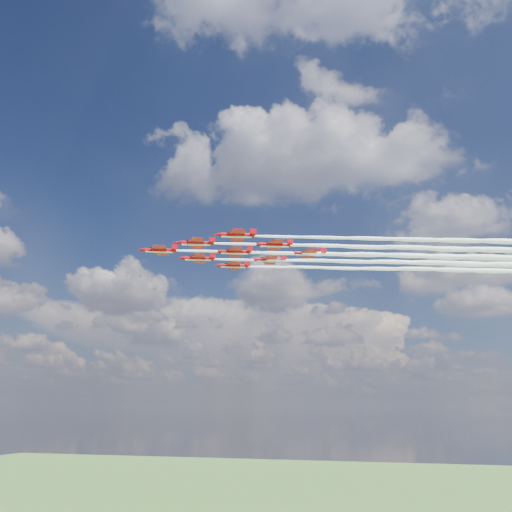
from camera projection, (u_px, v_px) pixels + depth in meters
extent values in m
cylinder|color=#B50A10|center=(159.00, 250.00, 133.86)|extent=(7.76, 3.54, 1.08)
cone|color=#B50A10|center=(141.00, 250.00, 133.53)|extent=(2.20, 1.65, 1.08)
cone|color=#B50A10|center=(177.00, 251.00, 134.17)|extent=(1.70, 1.40, 0.98)
ellipsoid|color=black|center=(152.00, 249.00, 133.85)|extent=(2.21, 1.50, 0.70)
cube|color=#B50A10|center=(161.00, 251.00, 133.88)|extent=(5.86, 9.53, 0.14)
cube|color=#B50A10|center=(174.00, 251.00, 134.12)|extent=(2.43, 3.78, 0.12)
cube|color=#B50A10|center=(175.00, 248.00, 134.39)|extent=(1.53, 0.63, 1.76)
cube|color=white|center=(159.00, 252.00, 133.71)|extent=(7.23, 3.20, 0.12)
cylinder|color=#B50A10|center=(196.00, 243.00, 127.93)|extent=(7.76, 3.54, 1.08)
cone|color=#B50A10|center=(177.00, 243.00, 127.60)|extent=(2.20, 1.65, 1.08)
cone|color=#B50A10|center=(214.00, 243.00, 128.24)|extent=(1.70, 1.40, 0.98)
ellipsoid|color=black|center=(188.00, 241.00, 127.93)|extent=(2.21, 1.50, 0.70)
cube|color=#B50A10|center=(198.00, 243.00, 127.95)|extent=(5.86, 9.53, 0.14)
cube|color=#B50A10|center=(211.00, 243.00, 128.20)|extent=(2.43, 3.78, 0.12)
cube|color=#B50A10|center=(212.00, 240.00, 128.47)|extent=(1.53, 0.63, 1.76)
cube|color=white|center=(196.00, 245.00, 127.79)|extent=(7.23, 3.20, 0.12)
cylinder|color=#B50A10|center=(198.00, 258.00, 141.15)|extent=(7.76, 3.54, 1.08)
cone|color=#B50A10|center=(181.00, 258.00, 140.82)|extent=(2.20, 1.65, 1.08)
cone|color=#B50A10|center=(214.00, 259.00, 141.46)|extent=(1.70, 1.40, 0.98)
ellipsoid|color=black|center=(191.00, 257.00, 141.15)|extent=(2.21, 1.50, 0.70)
cube|color=#B50A10|center=(200.00, 259.00, 141.17)|extent=(5.86, 9.53, 0.14)
cube|color=#B50A10|center=(212.00, 259.00, 141.42)|extent=(2.43, 3.78, 0.12)
cube|color=#B50A10|center=(213.00, 256.00, 141.69)|extent=(1.53, 0.63, 1.76)
cube|color=white|center=(198.00, 260.00, 141.01)|extent=(7.23, 3.20, 0.12)
cylinder|color=#B50A10|center=(236.00, 235.00, 122.01)|extent=(7.76, 3.54, 1.08)
cone|color=#B50A10|center=(216.00, 235.00, 121.68)|extent=(2.20, 1.65, 1.08)
cone|color=#B50A10|center=(255.00, 235.00, 122.32)|extent=(1.70, 1.40, 0.98)
ellipsoid|color=black|center=(228.00, 233.00, 122.00)|extent=(2.21, 1.50, 0.70)
cube|color=#B50A10|center=(238.00, 235.00, 122.03)|extent=(5.86, 9.53, 0.14)
cube|color=#B50A10|center=(252.00, 235.00, 122.27)|extent=(2.43, 3.78, 0.12)
cube|color=#B50A10|center=(253.00, 232.00, 122.54)|extent=(1.53, 0.63, 1.76)
cube|color=white|center=(236.00, 237.00, 121.87)|extent=(7.23, 3.20, 0.12)
cylinder|color=#B50A10|center=(235.00, 252.00, 135.23)|extent=(7.76, 3.54, 1.08)
cone|color=#B50A10|center=(217.00, 252.00, 134.90)|extent=(2.20, 1.65, 1.08)
cone|color=#B50A10|center=(252.00, 252.00, 135.54)|extent=(1.70, 1.40, 0.98)
ellipsoid|color=black|center=(228.00, 250.00, 135.22)|extent=(2.21, 1.50, 0.70)
cube|color=#B50A10|center=(237.00, 252.00, 135.25)|extent=(5.86, 9.53, 0.14)
cube|color=#B50A10|center=(249.00, 252.00, 135.49)|extent=(2.43, 3.78, 0.12)
cube|color=#B50A10|center=(250.00, 249.00, 135.76)|extent=(1.53, 0.63, 1.76)
cube|color=white|center=(235.00, 254.00, 135.09)|extent=(7.23, 3.20, 0.12)
cylinder|color=#B50A10|center=(233.00, 266.00, 148.45)|extent=(7.76, 3.54, 1.08)
cone|color=#B50A10|center=(217.00, 265.00, 148.12)|extent=(2.20, 1.65, 1.08)
cone|color=#B50A10|center=(249.00, 266.00, 148.76)|extent=(1.70, 1.40, 0.98)
ellipsoid|color=black|center=(227.00, 264.00, 148.45)|extent=(2.21, 1.50, 0.70)
cube|color=#B50A10|center=(235.00, 266.00, 148.47)|extent=(5.86, 9.53, 0.14)
cube|color=#B50A10|center=(246.00, 266.00, 148.72)|extent=(2.43, 3.78, 0.12)
cube|color=#B50A10|center=(247.00, 263.00, 148.98)|extent=(1.53, 0.63, 1.76)
cube|color=white|center=(233.00, 267.00, 148.31)|extent=(7.23, 3.20, 0.12)
cylinder|color=#B50A10|center=(275.00, 245.00, 129.31)|extent=(7.76, 3.54, 1.08)
cone|color=#B50A10|center=(256.00, 244.00, 128.97)|extent=(2.20, 1.65, 1.08)
cone|color=#B50A10|center=(292.00, 245.00, 129.62)|extent=(1.70, 1.40, 0.98)
ellipsoid|color=black|center=(267.00, 243.00, 129.30)|extent=(2.21, 1.50, 0.70)
cube|color=#B50A10|center=(276.00, 245.00, 129.32)|extent=(5.86, 9.53, 0.14)
cube|color=#B50A10|center=(290.00, 245.00, 129.57)|extent=(2.43, 3.78, 0.12)
cube|color=#B50A10|center=(290.00, 242.00, 129.84)|extent=(1.53, 0.63, 1.76)
cube|color=white|center=(275.00, 247.00, 129.16)|extent=(7.23, 3.20, 0.12)
cylinder|color=#B50A10|center=(269.00, 260.00, 142.53)|extent=(7.76, 3.54, 1.08)
cone|color=#B50A10|center=(252.00, 260.00, 142.20)|extent=(2.20, 1.65, 1.08)
cone|color=#B50A10|center=(285.00, 260.00, 142.84)|extent=(1.70, 1.40, 0.98)
ellipsoid|color=black|center=(263.00, 258.00, 142.52)|extent=(2.21, 1.50, 0.70)
cube|color=#B50A10|center=(271.00, 260.00, 142.55)|extent=(5.86, 9.53, 0.14)
cube|color=#B50A10|center=(283.00, 260.00, 142.79)|extent=(2.43, 3.78, 0.12)
cube|color=#B50A10|center=(284.00, 257.00, 143.06)|extent=(1.53, 0.63, 1.76)
cube|color=white|center=(269.00, 261.00, 142.38)|extent=(7.23, 3.20, 0.12)
cylinder|color=#B50A10|center=(309.00, 253.00, 136.60)|extent=(7.76, 3.54, 1.08)
cone|color=#B50A10|center=(291.00, 253.00, 136.27)|extent=(2.20, 1.65, 1.08)
cone|color=#B50A10|center=(325.00, 254.00, 136.91)|extent=(1.70, 1.40, 0.98)
ellipsoid|color=black|center=(302.00, 252.00, 136.60)|extent=(2.21, 1.50, 0.70)
cube|color=#B50A10|center=(310.00, 254.00, 136.62)|extent=(5.86, 9.53, 0.14)
cube|color=#B50A10|center=(323.00, 254.00, 136.87)|extent=(2.43, 3.78, 0.12)
cube|color=#B50A10|center=(323.00, 251.00, 137.14)|extent=(1.53, 0.63, 1.76)
cube|color=white|center=(309.00, 255.00, 136.46)|extent=(7.23, 3.20, 0.12)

